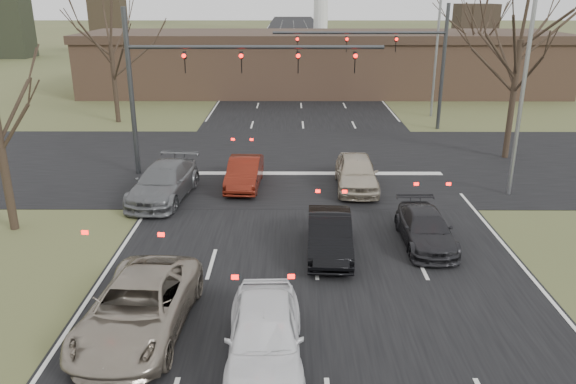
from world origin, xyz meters
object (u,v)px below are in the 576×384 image
streetlight_right_near (522,69)px  car_charcoal_sedan (425,229)px  building (322,62)px  car_white_sedan (265,335)px  car_black_hatch (329,235)px  mast_arm_near (198,72)px  mast_arm_far (400,52)px  streetlight_right_far (435,38)px  car_silver_suv (139,308)px  car_silver_ahead (356,172)px  car_red_ahead (244,173)px  car_grey_ahead (164,182)px

streetlight_right_near → car_charcoal_sedan: streetlight_right_near is taller
streetlight_right_near → car_charcoal_sedan: 8.75m
building → car_white_sedan: bearing=-94.9°
building → car_black_hatch: bearing=-92.5°
building → streetlight_right_near: bearing=-76.3°
mast_arm_near → mast_arm_far: (11.41, 10.00, -0.06)m
building → streetlight_right_far: bearing=-56.4°
car_silver_suv → streetlight_right_near: bearing=42.4°
car_silver_suv → mast_arm_near: bearing=95.1°
building → mast_arm_near: bearing=-106.1°
streetlight_right_near → car_silver_ahead: size_ratio=2.16×
mast_arm_near → streetlight_right_near: bearing=-12.1°
building → mast_arm_far: 15.75m
car_silver_suv → streetlight_right_far: bearing=66.7°
streetlight_right_far → car_white_sedan: (-10.80, -29.26, -4.80)m
car_black_hatch → car_red_ahead: car_black_hatch is taller
car_white_sedan → car_black_hatch: (1.98, 6.17, -0.08)m
mast_arm_far → car_grey_ahead: 19.03m
streetlight_right_near → mast_arm_near: bearing=167.9°
mast_arm_near → car_charcoal_sedan: (9.23, -8.34, -4.46)m
car_silver_suv → building: bearing=83.6°
mast_arm_near → car_red_ahead: 5.31m
mast_arm_near → car_grey_ahead: bearing=-108.0°
streetlight_right_near → car_red_ahead: 12.84m
car_grey_ahead → mast_arm_far: bearing=53.9°
streetlight_right_near → car_silver_ahead: 8.23m
mast_arm_far → car_silver_ahead: size_ratio=2.41×
building → car_grey_ahead: 29.89m
car_white_sedan → car_grey_ahead: 12.64m
car_silver_suv → car_white_sedan: car_white_sedan is taller
car_charcoal_sedan → car_silver_ahead: (-1.81, 6.12, 0.18)m
streetlight_right_far → car_charcoal_sedan: 23.50m
mast_arm_near → car_charcoal_sedan: size_ratio=2.89×
mast_arm_near → car_black_hatch: size_ratio=2.86×
building → mast_arm_far: mast_arm_far is taller
mast_arm_far → streetlight_right_far: 5.12m
car_black_hatch → car_red_ahead: size_ratio=1.03×
mast_arm_far → building: bearing=105.6°
car_silver_suv → car_white_sedan: (3.39, -1.28, 0.03)m
car_silver_suv → car_red_ahead: car_silver_suv is taller
building → car_red_ahead: (-5.00, -26.98, -1.99)m
mast_arm_near → car_white_sedan: bearing=-76.2°
mast_arm_near → car_silver_ahead: 8.85m
car_black_hatch → car_silver_ahead: bearing=78.3°
mast_arm_far → car_silver_ahead: mast_arm_far is taller
streetlight_right_near → car_white_sedan: 16.72m
car_grey_ahead → car_charcoal_sedan: bearing=-17.7°
car_black_hatch → mast_arm_far: bearing=75.4°
car_silver_ahead → mast_arm_near: bearing=165.3°
mast_arm_far → streetlight_right_near: size_ratio=1.11×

